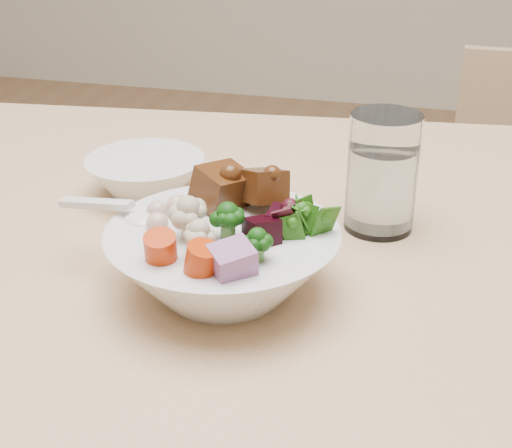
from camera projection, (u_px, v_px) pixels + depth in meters
The scene contains 5 objects.
dining_table at pixel (415, 335), 0.75m from camera, with size 1.77×1.13×0.79m.
food_bowl at pixel (225, 256), 0.67m from camera, with size 0.22×0.22×0.12m.
soup_spoon at pixel (132, 216), 0.68m from camera, with size 0.12×0.05×0.02m.
water_glass at pixel (382, 177), 0.78m from camera, with size 0.08×0.08×0.13m.
side_bowl at pixel (146, 177), 0.87m from camera, with size 0.14×0.14×0.05m, color silver, non-canonical shape.
Camera 1 is at (0.15, -0.76, 1.15)m, focal length 50.00 mm.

